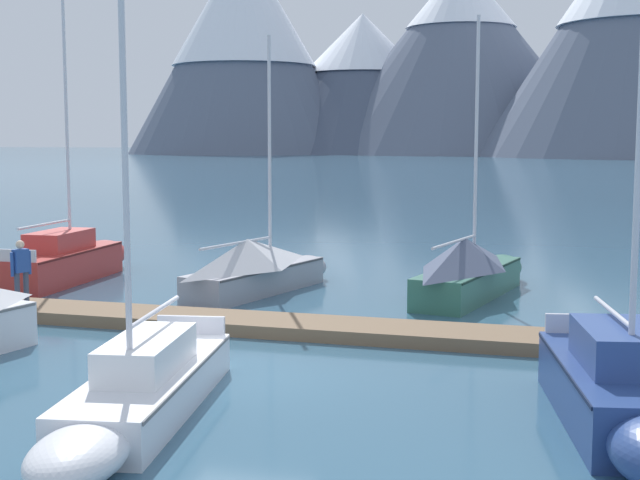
{
  "coord_description": "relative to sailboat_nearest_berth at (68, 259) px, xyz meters",
  "views": [
    {
      "loc": [
        5.91,
        -16.04,
        4.62
      ],
      "look_at": [
        0.0,
        6.0,
        2.0
      ],
      "focal_mm": 50.38,
      "sensor_mm": 36.0,
      "label": 1
    }
  ],
  "objects": [
    {
      "name": "sailboat_nearest_berth",
      "position": [
        0.0,
        0.0,
        0.0
      ],
      "size": [
        2.01,
        6.92,
        9.13
      ],
      "color": "#B2332D",
      "rests_on": "ground"
    },
    {
      "name": "dock",
      "position": [
        9.52,
        -5.76,
        -0.52
      ],
      "size": [
        22.97,
        2.4,
        0.3
      ],
      "color": "brown",
      "rests_on": "ground"
    },
    {
      "name": "sailboat_mid_dock_starboard",
      "position": [
        8.89,
        -12.83,
        -0.16
      ],
      "size": [
        2.42,
        7.2,
        7.15
      ],
      "color": "white",
      "rests_on": "ground"
    },
    {
      "name": "mountain_west_summit",
      "position": [
        -71.81,
        216.76,
        31.24
      ],
      "size": [
        65.66,
        65.66,
        59.36
      ],
      "color": "slate",
      "rests_on": "ground"
    },
    {
      "name": "sailboat_mid_dock_port",
      "position": [
        6.77,
        -0.78,
        0.14
      ],
      "size": [
        3.04,
        6.54,
        7.62
      ],
      "color": "#93939E",
      "rests_on": "ground"
    },
    {
      "name": "mountain_shoulder_ridge",
      "position": [
        -13.01,
        233.34,
        26.86
      ],
      "size": [
        86.02,
        86.02,
        53.56
      ],
      "color": "slate",
      "rests_on": "ground"
    },
    {
      "name": "person_on_dock",
      "position": [
        2.07,
        -5.72,
        0.6
      ],
      "size": [
        0.35,
        0.55,
        1.69
      ],
      "color": "#384256",
      "rests_on": "dock"
    },
    {
      "name": "ground_plane",
      "position": [
        9.52,
        -9.76,
        -0.66
      ],
      "size": [
        700.0,
        700.0,
        0.0
      ],
      "primitive_type": "plane",
      "color": "#335B75"
    },
    {
      "name": "sailboat_outer_slip",
      "position": [
        16.54,
        -11.44,
        -0.03
      ],
      "size": [
        2.73,
        6.39,
        8.25
      ],
      "color": "navy",
      "rests_on": "ground"
    },
    {
      "name": "mountain_central_massif",
      "position": [
        -41.37,
        233.82,
        20.41
      ],
      "size": [
        76.73,
        76.73,
        40.33
      ],
      "color": "#424C60",
      "rests_on": "ground"
    },
    {
      "name": "sailboat_far_berth",
      "position": [
        13.01,
        0.23,
        0.18
      ],
      "size": [
        2.98,
        7.3,
        8.07
      ],
      "color": "#336B56",
      "rests_on": "ground"
    }
  ]
}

